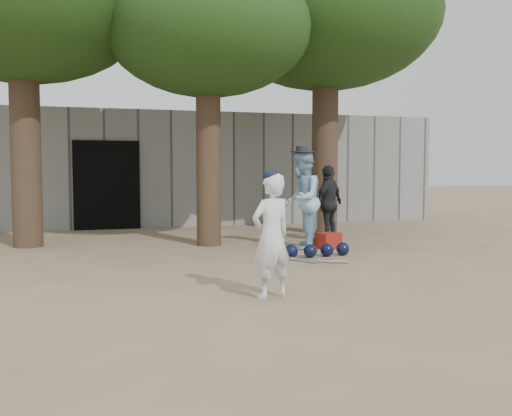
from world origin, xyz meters
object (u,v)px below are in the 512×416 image
object	(u,v)px
boy_player	(271,236)
spectator_dark	(329,203)
red_bag	(328,241)
spectator_blue	(302,200)

from	to	relation	value
boy_player	spectator_dark	xyz separation A→B (m)	(2.80, 4.61, 0.06)
spectator_dark	red_bag	world-z (taller)	spectator_dark
spectator_blue	spectator_dark	distance (m)	1.29
boy_player	spectator_blue	size ratio (longest dim) A/B	0.79
red_bag	boy_player	bearing A→B (deg)	-123.09
spectator_blue	red_bag	xyz separation A→B (m)	(0.48, -0.17, -0.78)
boy_player	spectator_dark	world-z (taller)	spectator_dark
boy_player	spectator_blue	bearing A→B (deg)	-136.03
spectator_dark	red_bag	size ratio (longest dim) A/B	3.77
boy_player	spectator_dark	distance (m)	5.40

